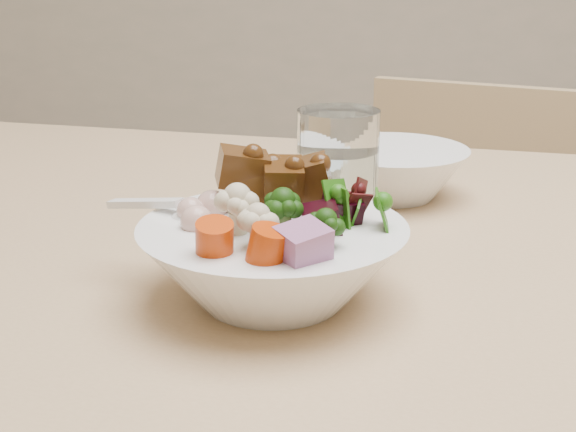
% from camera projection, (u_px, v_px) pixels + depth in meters
% --- Properties ---
extents(dining_table, '(1.74, 1.15, 0.76)m').
position_uv_depth(dining_table, '(524.00, 363.00, 0.69)').
color(dining_table, tan).
rests_on(dining_table, ground).
extents(chair_far, '(0.47, 0.47, 0.80)m').
position_uv_depth(chair_far, '(448.00, 287.00, 1.43)').
color(chair_far, tan).
rests_on(chair_far, ground).
extents(food_bowl, '(0.21, 0.21, 0.11)m').
position_uv_depth(food_bowl, '(275.00, 257.00, 0.61)').
color(food_bowl, white).
rests_on(food_bowl, dining_table).
extents(soup_spoon, '(0.10, 0.06, 0.02)m').
position_uv_depth(soup_spoon, '(181.00, 214.00, 0.63)').
color(soup_spoon, white).
rests_on(soup_spoon, food_bowl).
extents(water_glass, '(0.07, 0.07, 0.13)m').
position_uv_depth(water_glass, '(337.00, 185.00, 0.72)').
color(water_glass, white).
rests_on(water_glass, dining_table).
extents(side_bowl, '(0.16, 0.16, 0.05)m').
position_uv_depth(side_bowl, '(393.00, 173.00, 0.88)').
color(side_bowl, white).
rests_on(side_bowl, dining_table).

